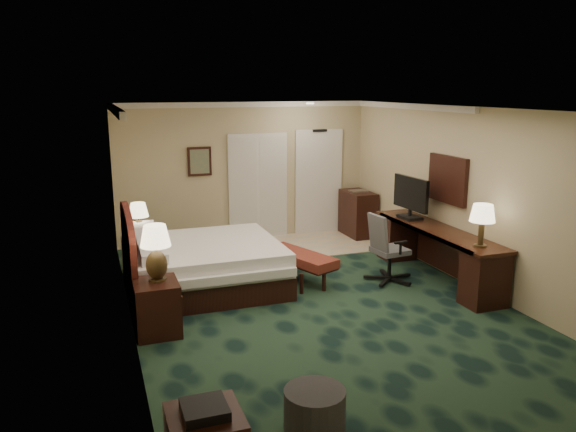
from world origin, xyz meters
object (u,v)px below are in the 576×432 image
object	(u,v)px
bed_bench	(299,266)
ottoman	(315,411)
lamp_far	(139,221)
desk	(436,254)
bed	(207,265)
nightstand_near	(157,307)
lamp_near	(156,253)
desk_chair	(390,248)
tv	(411,198)
minibar	(358,214)
nightstand_far	(139,257)

from	to	relation	value
bed_bench	ottoman	xyz separation A→B (m)	(-1.28, -3.77, -0.03)
lamp_far	desk	xyz separation A→B (m)	(4.37, -1.70, -0.50)
bed	nightstand_near	distance (m)	1.67
bed_bench	desk	distance (m)	2.16
lamp_near	desk_chair	distance (m)	3.72
lamp_far	tv	xyz separation A→B (m)	(4.33, -0.96, 0.27)
lamp_near	minibar	size ratio (longest dim) A/B	0.76
nightstand_near	tv	xyz separation A→B (m)	(4.34, 1.31, 0.84)
tv	desk_chair	world-z (taller)	tv
bed_bench	desk	size ratio (longest dim) A/B	0.47
desk	bed	bearing A→B (deg)	166.49
bed_bench	ottoman	bearing A→B (deg)	-130.18
bed	tv	world-z (taller)	tv
bed_bench	ottoman	world-z (taller)	bed_bench
lamp_far	desk_chair	xyz separation A→B (m)	(3.64, -1.55, -0.36)
bed_bench	tv	distance (m)	2.22
bed	lamp_far	distance (m)	1.36
bed	minibar	size ratio (longest dim) A/B	2.38
nightstand_near	desk	bearing A→B (deg)	7.41
lamp_near	tv	distance (m)	4.49
ottoman	bed_bench	bearing A→B (deg)	71.26
bed	ottoman	size ratio (longest dim) A/B	3.96
nightstand_near	desk_chair	xyz separation A→B (m)	(3.66, 0.73, 0.21)
lamp_far	minibar	xyz separation A→B (m)	(4.41, 1.12, -0.45)
nightstand_far	bed_bench	bearing A→B (deg)	-24.41
nightstand_near	lamp_near	distance (m)	0.68
nightstand_far	desk	bearing A→B (deg)	-21.46
desk	minibar	size ratio (longest dim) A/B	3.12
nightstand_near	minibar	size ratio (longest dim) A/B	0.73
desk	tv	xyz separation A→B (m)	(-0.04, 0.74, 0.76)
nightstand_near	lamp_near	world-z (taller)	lamp_near
lamp_near	tv	size ratio (longest dim) A/B	0.77
lamp_far	bed_bench	bearing A→B (deg)	-24.17
tv	minibar	xyz separation A→B (m)	(0.08, 2.08, -0.72)
bed	nightstand_far	bearing A→B (deg)	135.88
lamp_near	lamp_far	bearing A→B (deg)	90.38
lamp_near	nightstand_near	bearing A→B (deg)	-120.21
bed	lamp_far	xyz separation A→B (m)	(-0.89, 0.87, 0.56)
bed	ottoman	xyz separation A→B (m)	(0.16, -3.95, -0.15)
ottoman	desk	distance (m)	4.56
ottoman	tv	bearing A→B (deg)	49.55
nightstand_far	lamp_far	bearing A→B (deg)	-37.47
bed	ottoman	world-z (taller)	bed
nightstand_far	bed_bench	xyz separation A→B (m)	(2.36, -1.07, -0.08)
bed	nightstand_near	bearing A→B (deg)	-122.66
lamp_near	lamp_far	world-z (taller)	lamp_near
bed	lamp_near	xyz separation A→B (m)	(-0.87, -1.35, 0.67)
ottoman	lamp_near	bearing A→B (deg)	111.68
ottoman	bed	bearing A→B (deg)	92.30
lamp_far	lamp_near	bearing A→B (deg)	-89.62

